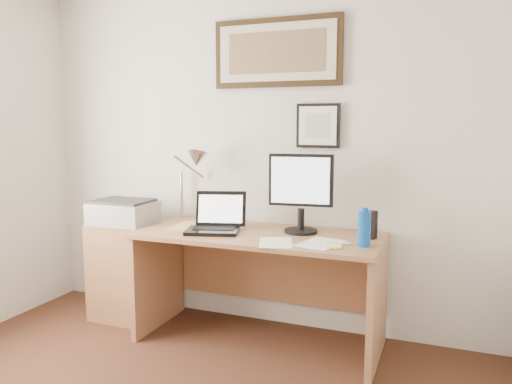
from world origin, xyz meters
The scene contains 17 objects.
wall_back centered at (0.00, 2.00, 1.25)m, with size 3.50×0.02×2.50m, color silver.
side_cabinet centered at (-0.92, 1.68, 0.36)m, with size 0.50×0.40×0.73m, color #95633E.
water_bottle centered at (0.85, 1.53, 0.86)m, with size 0.07×0.07×0.21m, color #0D50AD.
bottle_cap centered at (0.85, 1.53, 0.97)m, with size 0.04×0.04×0.02m, color #0D50AD.
speaker centered at (0.85, 1.74, 0.84)m, with size 0.08×0.07×0.17m, color black.
paper_sheet_a centered at (0.34, 1.42, 0.75)m, with size 0.20×0.28×0.00m, color white.
paper_sheet_b centered at (0.60, 1.49, 0.75)m, with size 0.21×0.30×0.00m, color white.
sticky_pad centered at (0.69, 1.43, 0.76)m, with size 0.09×0.09×0.01m, color #FDFF78.
marker_pen centered at (0.71, 1.51, 0.76)m, with size 0.02×0.02×0.14m, color white.
book centered at (-0.44, 1.58, 0.76)m, with size 0.22×0.29×0.02m, color tan.
desk centered at (0.15, 1.72, 0.51)m, with size 1.60×0.70×0.75m.
laptop centered at (-0.14, 1.58, 0.81)m, with size 0.39×0.38×0.26m.
lcd_monitor centered at (0.40, 1.74, 1.04)m, with size 0.42×0.22×0.52m.
printer centered at (-0.93, 1.65, 0.82)m, with size 0.44×0.34×0.18m.
desk_lamp centered at (-0.41, 1.81, 1.19)m, with size 0.29×0.27×0.53m.
picture_large centered at (0.15, 1.97, 1.95)m, with size 0.92×0.04×0.47m.
picture_small centered at (0.45, 1.97, 1.45)m, with size 0.30×0.03×0.30m.
Camera 1 is at (1.30, -1.37, 1.47)m, focal length 35.00 mm.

